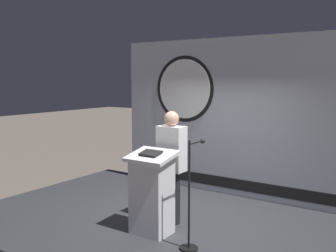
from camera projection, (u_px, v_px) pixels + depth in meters
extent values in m
plane|color=#6B6056|center=(173.00, 242.00, 5.84)|extent=(40.00, 40.00, 0.00)
cube|color=#333338|center=(173.00, 233.00, 5.82)|extent=(6.40, 4.00, 0.30)
cube|color=#B2B7C1|center=(229.00, 117.00, 7.14)|extent=(4.58, 0.10, 2.90)
cylinder|color=black|center=(184.00, 89.00, 7.56)|extent=(1.29, 0.02, 1.29)
cylinder|color=white|center=(184.00, 89.00, 7.56)|extent=(1.16, 0.02, 1.16)
cube|color=black|center=(226.00, 183.00, 7.24)|extent=(4.12, 0.02, 0.20)
cube|color=silver|center=(152.00, 196.00, 5.37)|extent=(0.52, 0.40, 1.07)
cube|color=silver|center=(152.00, 156.00, 5.30)|extent=(0.64, 0.50, 0.15)
cube|color=black|center=(151.00, 153.00, 5.28)|extent=(0.28, 0.20, 0.06)
cylinder|color=black|center=(172.00, 197.00, 5.77)|extent=(0.26, 0.26, 0.80)
cube|color=white|center=(172.00, 149.00, 5.68)|extent=(0.40, 0.24, 0.67)
sphere|color=tan|center=(172.00, 119.00, 5.63)|extent=(0.22, 0.22, 0.22)
cylinder|color=black|center=(189.00, 248.00, 4.92)|extent=(0.24, 0.24, 0.02)
cylinder|color=black|center=(189.00, 196.00, 4.83)|extent=(0.03, 0.03, 1.40)
cylinder|color=black|center=(196.00, 143.00, 4.89)|extent=(0.02, 0.33, 0.02)
sphere|color=#262626|center=(203.00, 141.00, 5.02)|extent=(0.07, 0.07, 0.07)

